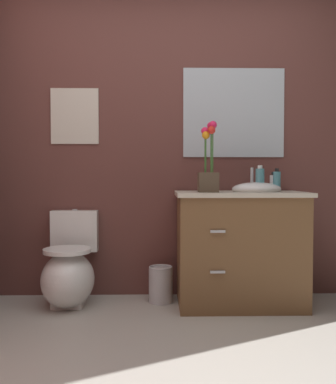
% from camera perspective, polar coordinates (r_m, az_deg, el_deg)
% --- Properties ---
extents(wall_back, '(4.36, 0.05, 2.50)m').
position_cam_1_polar(wall_back, '(3.55, 3.77, 6.93)').
color(wall_back, brown).
rests_on(wall_back, ground_plane).
extents(toilet, '(0.38, 0.59, 0.69)m').
position_cam_1_polar(toilet, '(3.36, -12.68, -10.10)').
color(toilet, white).
rests_on(toilet, ground_plane).
extents(vanity_cabinet, '(0.94, 0.56, 1.02)m').
position_cam_1_polar(vanity_cabinet, '(3.30, 9.33, -7.04)').
color(vanity_cabinet, brown).
rests_on(vanity_cabinet, ground_plane).
extents(flower_vase, '(0.14, 0.14, 0.50)m').
position_cam_1_polar(flower_vase, '(3.14, 5.25, 2.97)').
color(flower_vase, '#4C3D2D').
rests_on(flower_vase, vanity_cabinet).
extents(soap_bottle, '(0.05, 0.05, 0.17)m').
position_cam_1_polar(soap_bottle, '(3.32, 13.90, 1.38)').
color(soap_bottle, teal).
rests_on(soap_bottle, vanity_cabinet).
extents(lotion_bottle, '(0.06, 0.06, 0.15)m').
position_cam_1_polar(lotion_bottle, '(3.45, 13.50, 1.19)').
color(lotion_bottle, white).
rests_on(lotion_bottle, vanity_cabinet).
extents(hand_wash_bottle, '(0.06, 0.06, 0.19)m').
position_cam_1_polar(hand_wash_bottle, '(3.28, 11.81, 1.57)').
color(hand_wash_bottle, teal).
rests_on(hand_wash_bottle, vanity_cabinet).
extents(trash_bin, '(0.18, 0.18, 0.27)m').
position_cam_1_polar(trash_bin, '(3.38, -0.95, -11.83)').
color(trash_bin, '#B7B7BC').
rests_on(trash_bin, ground_plane).
extents(wall_poster, '(0.37, 0.01, 0.44)m').
position_cam_1_polar(wall_poster, '(3.58, -11.98, 9.58)').
color(wall_poster, beige).
extents(wall_mirror, '(0.80, 0.01, 0.70)m').
position_cam_1_polar(wall_mirror, '(3.58, 8.50, 10.10)').
color(wall_mirror, '#B2BCC6').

